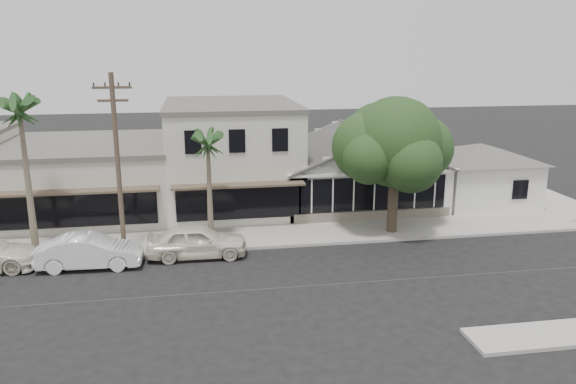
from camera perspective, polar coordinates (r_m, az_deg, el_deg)
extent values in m
plane|color=black|center=(24.99, 3.59, -9.41)|extent=(140.00, 140.00, 0.00)
cube|color=#9E9991|center=(30.79, -14.08, -4.99)|extent=(90.00, 3.50, 0.15)
cube|color=white|center=(37.24, 6.80, 1.02)|extent=(10.00, 8.00, 3.00)
cube|color=black|center=(33.42, 8.74, -0.17)|extent=(8.80, 0.10, 2.00)
cube|color=#60564C|center=(33.81, 8.64, -2.46)|extent=(9.60, 0.18, 0.70)
cube|color=white|center=(39.42, 18.73, 1.10)|extent=(6.00, 6.00, 3.00)
cube|color=silver|center=(36.46, -5.76, 3.57)|extent=(8.00, 10.00, 6.50)
cube|color=beige|center=(37.23, -19.66, 1.21)|extent=(10.00, 10.00, 4.20)
cylinder|color=brown|center=(28.24, -16.88, 2.40)|extent=(0.24, 0.24, 9.00)
cube|color=brown|center=(27.74, -17.46, 10.09)|extent=(1.80, 0.12, 0.12)
cube|color=brown|center=(27.78, -17.36, 8.86)|extent=(1.40, 0.12, 0.12)
imported|color=silver|center=(28.18, -9.25, -4.92)|extent=(4.96, 2.08, 1.68)
imported|color=white|center=(28.14, -19.51, -5.72)|extent=(4.86, 1.83, 1.58)
cylinder|color=brown|center=(31.57, 10.57, -1.58)|extent=(0.56, 0.56, 3.01)
sphere|color=#1C3716|center=(30.77, 10.89, 5.00)|extent=(4.90, 4.90, 4.90)
sphere|color=#1C3716|center=(31.98, 13.36, 4.37)|extent=(3.58, 3.58, 3.58)
sphere|color=#1C3716|center=(30.68, 7.97, 4.56)|extent=(3.77, 3.77, 3.77)
sphere|color=#1C3716|center=(29.76, 12.43, 2.95)|extent=(3.20, 3.20, 3.20)
sphere|color=#1C3716|center=(31.94, 9.03, 5.94)|extent=(3.39, 3.39, 3.39)
sphere|color=#1C3716|center=(32.29, 12.03, 6.57)|extent=(3.01, 3.01, 3.01)
sphere|color=#1C3716|center=(29.63, 8.25, 3.46)|extent=(2.82, 2.82, 2.82)
cone|color=#726651|center=(29.48, -7.96, -0.42)|extent=(0.34, 0.34, 5.20)
cone|color=#726651|center=(30.28, -24.87, 0.54)|extent=(0.38, 0.38, 7.03)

